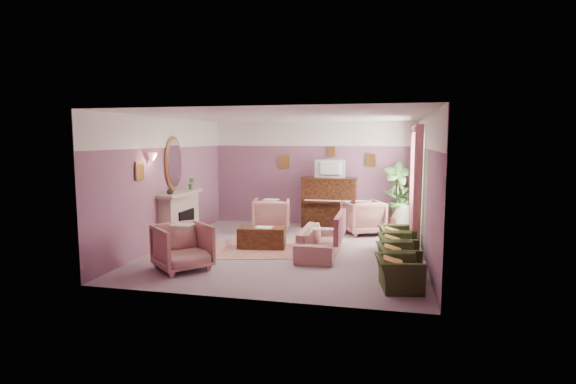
% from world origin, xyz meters
% --- Properties ---
extents(floor, '(5.50, 6.00, 0.01)m').
position_xyz_m(floor, '(0.00, 0.00, 0.00)').
color(floor, gray).
rests_on(floor, ground).
extents(ceiling, '(5.50, 6.00, 0.01)m').
position_xyz_m(ceiling, '(0.00, 0.00, 2.80)').
color(ceiling, white).
rests_on(ceiling, wall_back).
extents(wall_back, '(5.50, 0.02, 2.80)m').
position_xyz_m(wall_back, '(0.00, 3.00, 1.40)').
color(wall_back, '#6A4665').
rests_on(wall_back, floor).
extents(wall_front, '(5.50, 0.02, 2.80)m').
position_xyz_m(wall_front, '(0.00, -3.00, 1.40)').
color(wall_front, '#6A4665').
rests_on(wall_front, floor).
extents(wall_left, '(0.02, 6.00, 2.80)m').
position_xyz_m(wall_left, '(-2.75, 0.00, 1.40)').
color(wall_left, '#6A4665').
rests_on(wall_left, floor).
extents(wall_right, '(0.02, 6.00, 2.80)m').
position_xyz_m(wall_right, '(2.75, 0.00, 1.40)').
color(wall_right, '#6A4665').
rests_on(wall_right, floor).
extents(picture_rail_band, '(5.50, 0.01, 0.65)m').
position_xyz_m(picture_rail_band, '(0.00, 2.99, 2.47)').
color(picture_rail_band, white).
rests_on(picture_rail_band, wall_back).
extents(stripe_panel, '(0.01, 3.00, 2.15)m').
position_xyz_m(stripe_panel, '(2.73, 1.30, 1.07)').
color(stripe_panel, '#9AAA85').
rests_on(stripe_panel, wall_right).
extents(fireplace_surround, '(0.30, 1.40, 1.10)m').
position_xyz_m(fireplace_surround, '(-2.59, 0.20, 0.55)').
color(fireplace_surround, tan).
rests_on(fireplace_surround, floor).
extents(fireplace_inset, '(0.18, 0.72, 0.68)m').
position_xyz_m(fireplace_inset, '(-2.49, 0.20, 0.40)').
color(fireplace_inset, black).
rests_on(fireplace_inset, floor).
extents(fire_ember, '(0.06, 0.54, 0.10)m').
position_xyz_m(fire_ember, '(-2.45, 0.20, 0.22)').
color(fire_ember, '#FF3101').
rests_on(fire_ember, floor).
extents(mantel_shelf, '(0.40, 1.55, 0.07)m').
position_xyz_m(mantel_shelf, '(-2.56, 0.20, 1.12)').
color(mantel_shelf, tan).
rests_on(mantel_shelf, fireplace_surround).
extents(hearth, '(0.55, 1.50, 0.02)m').
position_xyz_m(hearth, '(-2.39, 0.20, 0.01)').
color(hearth, tan).
rests_on(hearth, floor).
extents(mirror_frame, '(0.04, 0.72, 1.20)m').
position_xyz_m(mirror_frame, '(-2.70, 0.20, 1.80)').
color(mirror_frame, '#A97A39').
rests_on(mirror_frame, wall_left).
extents(mirror_glass, '(0.01, 0.60, 1.06)m').
position_xyz_m(mirror_glass, '(-2.67, 0.20, 1.80)').
color(mirror_glass, silver).
rests_on(mirror_glass, wall_left).
extents(sconce_shade, '(0.20, 0.20, 0.16)m').
position_xyz_m(sconce_shade, '(-2.62, -0.85, 1.98)').
color(sconce_shade, '#FF998E').
rests_on(sconce_shade, wall_left).
extents(piano, '(1.40, 0.60, 1.30)m').
position_xyz_m(piano, '(0.50, 2.68, 0.65)').
color(piano, black).
rests_on(piano, floor).
extents(piano_keyshelf, '(1.30, 0.12, 0.06)m').
position_xyz_m(piano_keyshelf, '(0.50, 2.33, 0.72)').
color(piano_keyshelf, black).
rests_on(piano_keyshelf, piano).
extents(piano_keys, '(1.20, 0.08, 0.02)m').
position_xyz_m(piano_keys, '(0.50, 2.33, 0.76)').
color(piano_keys, silver).
rests_on(piano_keys, piano).
extents(piano_top, '(1.45, 0.65, 0.04)m').
position_xyz_m(piano_top, '(0.50, 2.68, 1.31)').
color(piano_top, black).
rests_on(piano_top, piano).
extents(television, '(0.80, 0.12, 0.48)m').
position_xyz_m(television, '(0.50, 2.63, 1.60)').
color(television, black).
rests_on(television, piano).
extents(print_back_left, '(0.30, 0.03, 0.38)m').
position_xyz_m(print_back_left, '(-0.80, 2.96, 1.72)').
color(print_back_left, '#A97A39').
rests_on(print_back_left, wall_back).
extents(print_back_right, '(0.26, 0.03, 0.34)m').
position_xyz_m(print_back_right, '(1.55, 2.96, 1.78)').
color(print_back_right, '#A97A39').
rests_on(print_back_right, wall_back).
extents(print_back_mid, '(0.22, 0.03, 0.26)m').
position_xyz_m(print_back_mid, '(0.50, 2.96, 2.00)').
color(print_back_mid, '#A97A39').
rests_on(print_back_mid, wall_back).
extents(print_left_wall, '(0.03, 0.28, 0.36)m').
position_xyz_m(print_left_wall, '(-2.71, -1.20, 1.72)').
color(print_left_wall, '#A97A39').
rests_on(print_left_wall, wall_left).
extents(window_blind, '(0.03, 1.40, 1.80)m').
position_xyz_m(window_blind, '(2.70, 1.55, 1.70)').
color(window_blind, silver).
rests_on(window_blind, wall_right).
extents(curtain_left, '(0.16, 0.34, 2.60)m').
position_xyz_m(curtain_left, '(2.62, 0.63, 1.30)').
color(curtain_left, '#9D4A5B').
rests_on(curtain_left, floor).
extents(curtain_right, '(0.16, 0.34, 2.60)m').
position_xyz_m(curtain_right, '(2.62, 2.47, 1.30)').
color(curtain_right, '#9D4A5B').
rests_on(curtain_right, floor).
extents(pelmet, '(0.16, 2.20, 0.16)m').
position_xyz_m(pelmet, '(2.62, 1.55, 2.56)').
color(pelmet, '#9D4A5B').
rests_on(pelmet, wall_right).
extents(mantel_plant, '(0.16, 0.16, 0.28)m').
position_xyz_m(mantel_plant, '(-2.55, 0.75, 1.29)').
color(mantel_plant, '#3A752E').
rests_on(mantel_plant, mantel_shelf).
extents(mantel_vase, '(0.16, 0.16, 0.16)m').
position_xyz_m(mantel_vase, '(-2.55, -0.30, 1.23)').
color(mantel_vase, white).
rests_on(mantel_vase, mantel_shelf).
extents(area_rug, '(2.86, 2.35, 0.01)m').
position_xyz_m(area_rug, '(-0.52, 0.01, 0.01)').
color(area_rug, '#B07165').
rests_on(area_rug, floor).
extents(coffee_table, '(1.05, 0.62, 0.45)m').
position_xyz_m(coffee_table, '(-0.61, 0.06, 0.23)').
color(coffee_table, '#412310').
rests_on(coffee_table, floor).
extents(table_paper, '(0.35, 0.28, 0.01)m').
position_xyz_m(table_paper, '(-0.56, 0.06, 0.46)').
color(table_paper, white).
rests_on(table_paper, coffee_table).
extents(sofa, '(0.62, 1.86, 0.75)m').
position_xyz_m(sofa, '(0.70, -0.23, 0.38)').
color(sofa, tan).
rests_on(sofa, floor).
extents(sofa_throw, '(0.09, 1.41, 0.52)m').
position_xyz_m(sofa_throw, '(1.10, -0.23, 0.60)').
color(sofa_throw, '#9D4A5B').
rests_on(sofa_throw, sofa).
extents(floral_armchair_left, '(0.88, 0.88, 0.92)m').
position_xyz_m(floral_armchair_left, '(-0.86, 1.77, 0.46)').
color(floral_armchair_left, tan).
rests_on(floral_armchair_left, floor).
extents(floral_armchair_right, '(0.88, 0.88, 0.92)m').
position_xyz_m(floral_armchair_right, '(1.43, 2.01, 0.46)').
color(floral_armchair_right, tan).
rests_on(floral_armchair_right, floor).
extents(floral_armchair_front, '(0.88, 0.88, 0.92)m').
position_xyz_m(floral_armchair_front, '(-1.55, -1.82, 0.46)').
color(floral_armchair_front, tan).
rests_on(floral_armchair_front, floor).
extents(olive_chair_a, '(0.55, 0.79, 0.68)m').
position_xyz_m(olive_chair_a, '(2.21, -2.04, 0.34)').
color(olive_chair_a, '#313C1B').
rests_on(olive_chair_a, floor).
extents(olive_chair_b, '(0.55, 0.79, 0.68)m').
position_xyz_m(olive_chair_b, '(2.21, -1.22, 0.34)').
color(olive_chair_b, '#313C1B').
rests_on(olive_chair_b, floor).
extents(olive_chair_c, '(0.55, 0.79, 0.68)m').
position_xyz_m(olive_chair_c, '(2.21, -0.40, 0.34)').
color(olive_chair_c, '#313C1B').
rests_on(olive_chair_c, floor).
extents(olive_chair_d, '(0.55, 0.79, 0.68)m').
position_xyz_m(olive_chair_d, '(2.21, 0.42, 0.34)').
color(olive_chair_d, '#313C1B').
rests_on(olive_chair_d, floor).
extents(side_table, '(0.52, 0.52, 0.70)m').
position_xyz_m(side_table, '(2.39, 2.55, 0.35)').
color(side_table, beige).
rests_on(side_table, floor).
extents(side_plant_big, '(0.30, 0.30, 0.34)m').
position_xyz_m(side_plant_big, '(2.39, 2.55, 0.87)').
color(side_plant_big, '#3A752E').
rests_on(side_plant_big, side_table).
extents(side_plant_small, '(0.16, 0.16, 0.28)m').
position_xyz_m(side_plant_small, '(2.51, 2.45, 0.84)').
color(side_plant_small, '#3A752E').
rests_on(side_plant_small, side_table).
extents(palm_pot, '(0.34, 0.34, 0.34)m').
position_xyz_m(palm_pot, '(2.25, 2.52, 0.17)').
color(palm_pot, brown).
rests_on(palm_pot, floor).
extents(palm_plant, '(0.76, 0.76, 1.44)m').
position_xyz_m(palm_plant, '(2.25, 2.52, 1.06)').
color(palm_plant, '#3A752E').
rests_on(palm_plant, palm_pot).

